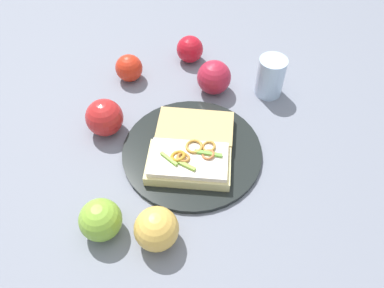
% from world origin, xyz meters
% --- Properties ---
extents(ground_plane, '(2.00, 2.00, 0.00)m').
position_xyz_m(ground_plane, '(0.00, 0.00, 0.00)').
color(ground_plane, slate).
rests_on(ground_plane, ground).
extents(plate, '(0.30, 0.30, 0.01)m').
position_xyz_m(plate, '(0.00, 0.00, 0.01)').
color(plate, black).
rests_on(plate, ground_plane).
extents(sandwich, '(0.11, 0.18, 0.05)m').
position_xyz_m(sandwich, '(0.05, 0.00, 0.03)').
color(sandwich, beige).
rests_on(sandwich, plate).
extents(bread_slice_side, '(0.11, 0.17, 0.03)m').
position_xyz_m(bread_slice_side, '(-0.05, -0.00, 0.02)').
color(bread_slice_side, tan).
rests_on(bread_slice_side, plate).
extents(apple_0, '(0.10, 0.10, 0.08)m').
position_xyz_m(apple_0, '(-0.20, 0.02, 0.04)').
color(apple_0, '#AC1F35').
rests_on(apple_0, ground_plane).
extents(apple_1, '(0.09, 0.09, 0.08)m').
position_xyz_m(apple_1, '(0.20, -0.14, 0.04)').
color(apple_1, '#81B136').
rests_on(apple_1, ground_plane).
extents(apple_2, '(0.08, 0.08, 0.07)m').
position_xyz_m(apple_2, '(-0.22, -0.19, 0.03)').
color(apple_2, red).
rests_on(apple_2, ground_plane).
extents(apple_3, '(0.10, 0.10, 0.07)m').
position_xyz_m(apple_3, '(-0.31, -0.05, 0.04)').
color(apple_3, red).
rests_on(apple_3, ground_plane).
extents(apple_4, '(0.12, 0.12, 0.08)m').
position_xyz_m(apple_4, '(-0.04, -0.20, 0.04)').
color(apple_4, red).
rests_on(apple_4, ground_plane).
extents(apple_5, '(0.10, 0.10, 0.08)m').
position_xyz_m(apple_5, '(0.21, -0.03, 0.04)').
color(apple_5, gold).
rests_on(apple_5, ground_plane).
extents(drinking_glass, '(0.07, 0.07, 0.10)m').
position_xyz_m(drinking_glass, '(-0.22, 0.16, 0.05)').
color(drinking_glass, silver).
rests_on(drinking_glass, ground_plane).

